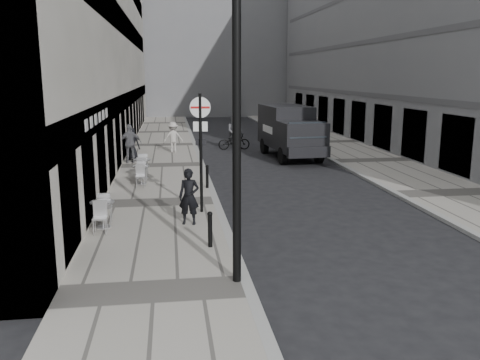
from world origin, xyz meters
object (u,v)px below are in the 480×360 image
Objects in this scene: lamppost at (237,99)px; walking_man at (189,197)px; panel_van at (289,129)px; sign_post at (201,137)px; cyclist at (234,136)px.

walking_man is at bearing 100.80° from lamppost.
sign_post is at bearing -120.36° from panel_van.
lamppost reaches higher than sign_post.
panel_van is at bearing 69.96° from sign_post.
cyclist is (3.39, 16.06, -0.15)m from walking_man.
panel_van reaches higher than cyclist.
lamppost is at bearing -79.75° from sign_post.
cyclist is at bearing 85.05° from sign_post.
panel_van is at bearing 77.58° from walking_man.
panel_van is 2.93× the size of cyclist.
walking_man is 0.27× the size of panel_van.
panel_van reaches higher than walking_man.
sign_post is 12.68m from panel_van.
sign_post is 6.03m from lamppost.
walking_man is 0.44× the size of sign_post.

